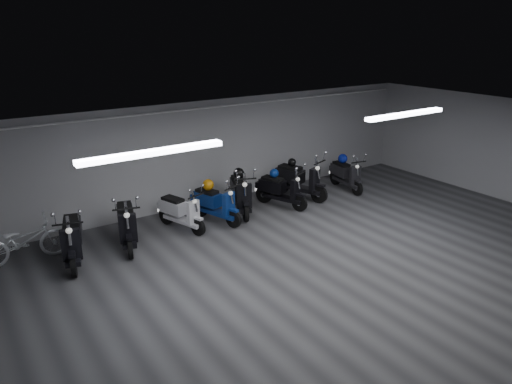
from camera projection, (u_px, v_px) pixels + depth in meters
floor at (330, 279)px, 9.17m from camera, size 14.00×10.00×0.01m
ceiling at (338, 136)px, 8.23m from camera, size 14.00×10.00×0.01m
back_wall at (205, 153)px, 12.61m from camera, size 14.00×0.01×2.80m
fluor_strip_left at (153, 152)px, 7.46m from camera, size 2.40×0.18×0.08m
fluor_strip_right at (405, 114)px, 10.62m from camera, size 2.40×0.18×0.08m
conduit at (204, 108)px, 12.14m from camera, size 13.60×0.05×0.05m
scooter_0 at (71, 232)px, 9.56m from camera, size 1.08×1.94×1.38m
scooter_1 at (126, 217)px, 10.30m from camera, size 1.09×1.93×1.37m
scooter_2 at (181, 206)px, 11.16m from camera, size 1.01×1.71×1.21m
scooter_4 at (216, 198)px, 11.59m from camera, size 1.06×1.79×1.27m
scooter_5 at (241, 188)px, 12.18m from camera, size 1.24×1.93×1.37m
scooter_7 at (281, 184)px, 12.57m from camera, size 1.15×1.79×1.26m
scooter_8 at (300, 174)px, 13.20m from camera, size 1.22×2.02×1.43m
scooter_9 at (347, 170)px, 13.89m from camera, size 0.79×1.71×1.23m
bicycle at (23, 236)px, 9.66m from camera, size 1.77×0.71×1.12m
helmet_0 at (208, 185)px, 11.63m from camera, size 0.28×0.28×0.28m
helmet_1 at (239, 173)px, 12.31m from camera, size 0.29×0.29×0.29m
helmet_2 at (274, 173)px, 12.61m from camera, size 0.24×0.24×0.24m
helmet_3 at (343, 159)px, 13.99m from camera, size 0.28×0.28×0.28m
helmet_4 at (292, 162)px, 13.25m from camera, size 0.23×0.23×0.23m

